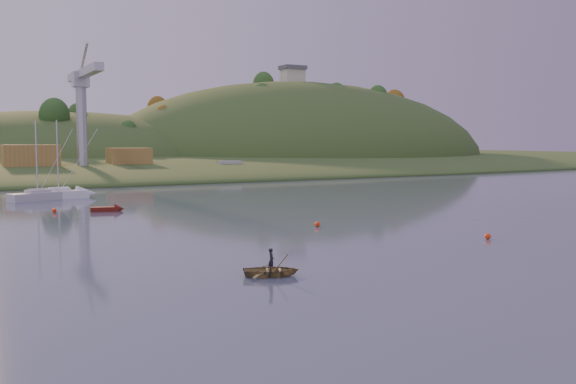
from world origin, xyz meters
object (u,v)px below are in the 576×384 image
red_tender (112,209)px  canoe (271,270)px  sailboat_near (59,194)px  sailboat_far (38,195)px

red_tender → canoe: bearing=-76.3°
sailboat_near → red_tender: sailboat_near is taller
sailboat_near → sailboat_far: sailboat_near is taller
sailboat_near → canoe: bearing=-93.3°
sailboat_near → sailboat_far: (-2.90, -1.28, -0.01)m
sailboat_near → canoe: 59.71m
canoe → red_tender: (0.03, 40.15, -0.08)m
canoe → red_tender: 40.15m
sailboat_near → red_tender: size_ratio=2.79×
sailboat_near → sailboat_far: 3.17m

